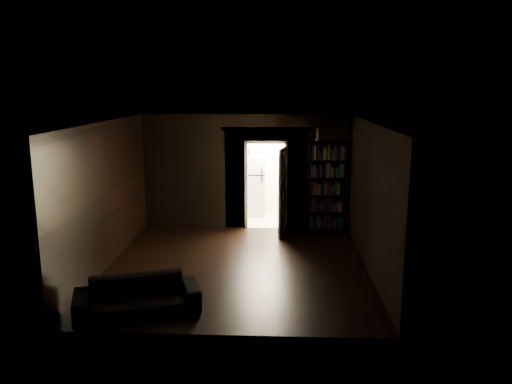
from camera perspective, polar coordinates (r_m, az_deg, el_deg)
ground at (r=9.85m, az=-2.23°, el=-8.50°), size 5.50×5.50×0.00m
room_walls at (r=10.45m, az=-1.87°, el=2.26°), size 5.02×5.61×2.84m
kitchen_alcove at (r=13.26m, az=1.27°, el=2.26°), size 2.20×1.80×2.60m
sofa at (r=8.02m, az=-13.42°, el=-10.93°), size 2.04×1.36×0.72m
bookshelf at (r=12.07m, az=8.10°, el=0.65°), size 0.94×0.48×2.20m
refrigerator at (r=13.58m, az=-0.48°, el=0.84°), size 0.78×0.72×1.65m
door at (r=11.76m, az=3.02°, el=0.08°), size 0.20×0.85×2.05m
figurine at (r=11.84m, az=7.08°, el=6.58°), size 0.13×0.13×0.30m
bottles at (r=13.30m, az=-0.50°, el=4.72°), size 0.56×0.31×0.24m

